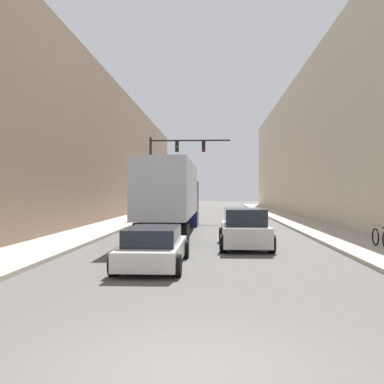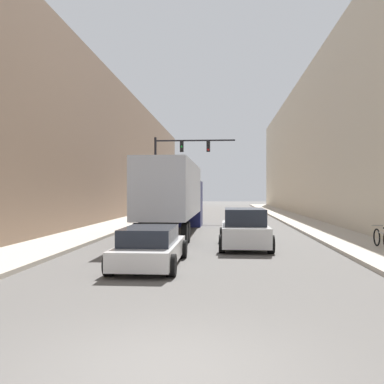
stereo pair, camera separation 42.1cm
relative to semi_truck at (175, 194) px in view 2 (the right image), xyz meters
name	(u,v)px [view 2 (the right image)]	position (x,y,z in m)	size (l,w,h in m)	color
ground_plane	(163,372)	(2.01, -18.63, -2.21)	(200.00, 200.00, 0.00)	#565451
sidewalk_right	(296,220)	(8.65, 11.37, -2.14)	(2.87, 80.00, 0.15)	#B2A899
sidewalk_left	(136,219)	(-4.63, 11.37, -2.14)	(2.87, 80.00, 0.15)	#B2A899
building_right	(351,139)	(13.08, 11.37, 4.46)	(6.00, 80.00, 13.35)	beige
building_left	(85,150)	(-9.06, 11.37, 3.70)	(6.00, 80.00, 11.83)	#846B56
semi_truck	(175,194)	(0.00, 0.00, 0.00)	(2.44, 13.51, 3.89)	#B2B7C1
sedan_car	(150,247)	(0.46, -10.76, -1.61)	(2.02, 4.67, 1.25)	silver
suv_car	(244,229)	(3.65, -5.93, -1.43)	(2.12, 4.74, 1.66)	silver
traffic_signal_gantry	(174,163)	(-1.49, 11.64, 2.60)	(6.83, 0.35, 6.98)	black
parked_bicycle	(382,238)	(9.00, -6.84, -1.68)	(0.44, 1.82, 0.86)	black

